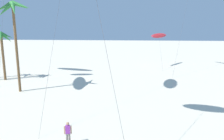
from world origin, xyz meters
TOP-DOWN VIEW (x-y plane):
  - palm_tree_1 at (-17.98, 37.61)m, footprint 3.59×3.53m
  - palm_tree_3 at (-12.50, 32.07)m, footprint 4.52×4.07m
  - flying_kite_0 at (6.80, 52.35)m, footprint 4.37×8.54m
  - person_near_left at (-2.73, 20.62)m, footprint 0.49×0.27m

SIDE VIEW (x-z plane):
  - person_near_left at x=-2.73m, z-range 0.08..1.72m
  - palm_tree_1 at x=-17.98m, z-range 2.36..9.68m
  - flying_kite_0 at x=6.80m, z-range 2.84..9.85m
  - palm_tree_3 at x=-12.50m, z-range 3.76..14.69m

